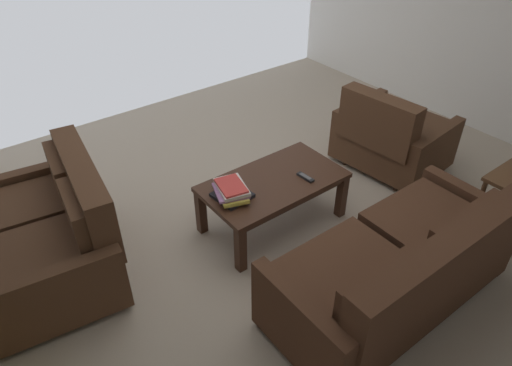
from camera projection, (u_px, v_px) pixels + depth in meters
name	position (u px, v px, depth m)	size (l,w,h in m)	color
ground_plane	(271.00, 217.00, 4.04)	(5.83, 5.27, 0.01)	tan
sofa_main	(400.00, 268.00, 3.05)	(1.78, 0.83, 0.82)	black
loveseat_near	(52.00, 233.00, 3.33)	(1.05, 1.43, 0.88)	black
coffee_table	(273.00, 187.00, 3.75)	(1.16, 0.64, 0.45)	#3D2316
armchair_side	(391.00, 136.00, 4.48)	(0.91, 1.04, 0.85)	black
book_stack	(232.00, 191.00, 3.50)	(0.31, 0.35, 0.12)	black
tv_remote	(305.00, 177.00, 3.73)	(0.05, 0.16, 0.02)	black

